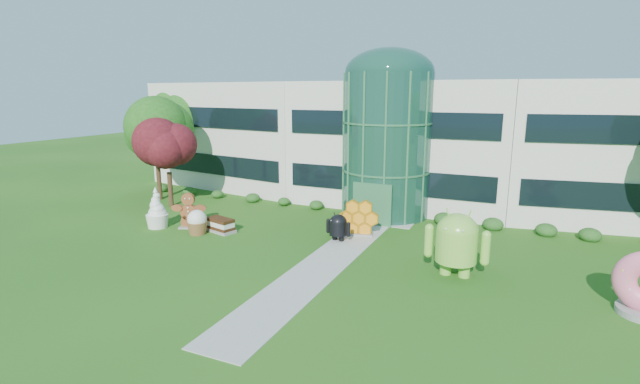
% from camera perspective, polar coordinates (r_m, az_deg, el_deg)
% --- Properties ---
extents(ground, '(140.00, 140.00, 0.00)m').
position_cam_1_polar(ground, '(22.71, -0.80, -9.93)').
color(ground, '#215114').
rests_on(ground, ground).
extents(building, '(46.00, 15.00, 9.30)m').
position_cam_1_polar(building, '(38.28, 10.78, 6.19)').
color(building, beige).
rests_on(building, ground).
extents(atrium, '(6.00, 6.00, 9.80)m').
position_cam_1_polar(atrium, '(32.49, 8.25, 5.66)').
color(atrium, '#194738').
rests_on(atrium, ground).
extents(walkway, '(2.40, 20.00, 0.04)m').
position_cam_1_polar(walkway, '(24.40, 1.22, -8.27)').
color(walkway, '#9E9E93').
rests_on(walkway, ground).
extents(tree_red, '(4.00, 4.00, 6.00)m').
position_cam_1_polar(tree_red, '(36.50, -18.11, 2.89)').
color(tree_red, '#3F0C14').
rests_on(tree_red, ground).
extents(trees_backdrop, '(52.00, 8.00, 8.40)m').
position_cam_1_polar(trees_backdrop, '(33.53, 8.70, 4.64)').
color(trees_backdrop, '#1B4C13').
rests_on(trees_backdrop, ground).
extents(android_green, '(3.20, 2.17, 3.57)m').
position_cam_1_polar(android_green, '(22.77, 16.48, -5.63)').
color(android_green, '#80C63F').
rests_on(android_green, ground).
extents(android_black, '(1.79, 1.33, 1.88)m').
position_cam_1_polar(android_black, '(27.04, 2.25, -4.15)').
color(android_black, black).
rests_on(android_black, ground).
extents(gingerbread, '(2.68, 1.79, 2.31)m').
position_cam_1_polar(gingerbread, '(30.75, -15.84, -2.17)').
color(gingerbread, brown).
rests_on(gingerbread, ground).
extents(ice_cream_sandwich, '(2.16, 1.47, 0.88)m').
position_cam_1_polar(ice_cream_sandwich, '(29.57, -12.17, -3.98)').
color(ice_cream_sandwich, black).
rests_on(ice_cream_sandwich, ground).
extents(honeycomb, '(2.67, 1.47, 1.99)m').
position_cam_1_polar(honeycomb, '(28.17, 4.81, -3.38)').
color(honeycomb, orange).
rests_on(honeycomb, ground).
extents(froyo, '(1.98, 1.98, 2.59)m').
position_cam_1_polar(froyo, '(31.39, -19.48, -1.85)').
color(froyo, white).
rests_on(froyo, ground).
extents(cupcake, '(1.44, 1.44, 1.53)m').
position_cam_1_polar(cupcake, '(29.35, -14.88, -3.58)').
color(cupcake, white).
rests_on(cupcake, ground).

